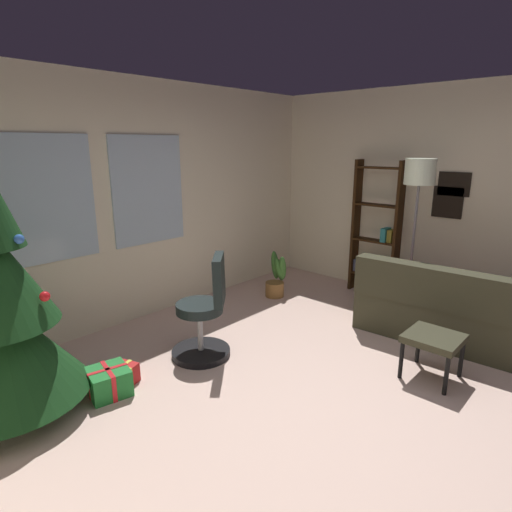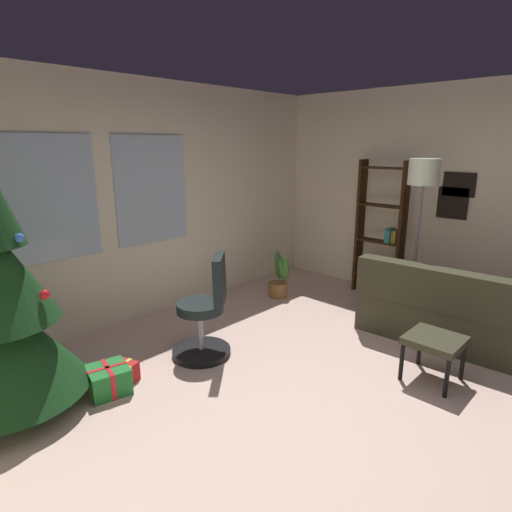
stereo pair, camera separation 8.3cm
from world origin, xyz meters
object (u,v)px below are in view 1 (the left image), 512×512
gift_box_red (122,376)px  potted_plant (277,279)px  footstool (434,341)px  bookshelf (376,237)px  office_chair (205,317)px  couch (463,308)px  floor_lamp (419,186)px  gift_box_green (109,381)px

gift_box_red → potted_plant: (2.56, 0.44, 0.14)m
gift_box_red → footstool: bearing=-44.9°
footstool → bookshelf: 2.21m
bookshelf → office_chair: bearing=173.0°
couch → floor_lamp: size_ratio=0.98×
gift_box_red → floor_lamp: floor_lamp is taller
potted_plant → footstool: bearing=-106.5°
couch → gift_box_green: 3.59m
couch → floor_lamp: (0.07, 0.63, 1.24)m
footstool → bookshelf: bookshelf is taller
gift_box_red → potted_plant: 2.60m
gift_box_green → potted_plant: (2.70, 0.47, 0.12)m
couch → bookshelf: (0.53, 1.31, 0.49)m
gift_box_green → floor_lamp: 3.68m
couch → gift_box_red: size_ratio=6.15×
couch → footstool: size_ratio=4.10×
couch → potted_plant: couch is taller
couch → gift_box_green: bearing=150.9°
couch → office_chair: 2.73m
gift_box_red → gift_box_green: 0.15m
office_chair → potted_plant: (1.74, 0.57, -0.17)m
couch → potted_plant: size_ratio=3.06×
gift_box_red → potted_plant: potted_plant is taller
footstool → gift_box_green: (-2.02, 1.84, -0.23)m
office_chair → floor_lamp: (2.24, -1.01, 1.13)m
bookshelf → floor_lamp: bearing=-124.1°
gift_box_red → gift_box_green: (-0.14, -0.04, 0.03)m
office_chair → bookshelf: size_ratio=0.56×
gift_box_green → potted_plant: potted_plant is taller
couch → office_chair: bearing=142.9°
bookshelf → gift_box_green: bearing=173.3°
footstool → gift_box_green: bearing=137.7°
gift_box_green → bookshelf: bookshelf is taller
couch → gift_box_green: (-3.13, 1.74, -0.18)m
couch → footstool: (-1.12, -0.09, 0.05)m
couch → office_chair: size_ratio=1.81×
floor_lamp → footstool: bearing=-148.6°
gift_box_green → potted_plant: 2.74m
floor_lamp → gift_box_red: bearing=159.4°
office_chair → gift_box_red: bearing=170.5°
gift_box_green → office_chair: 1.00m
bookshelf → couch: bearing=-112.0°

